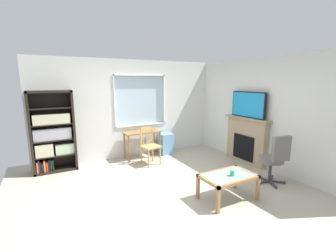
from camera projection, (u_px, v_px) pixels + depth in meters
ground at (171, 188)px, 4.48m from camera, size 5.81×5.49×0.02m
wall_back_with_window at (129, 110)px, 6.16m from camera, size 4.81×0.15×2.55m
wall_right at (264, 113)px, 5.38m from camera, size 0.12×4.69×2.55m
bookshelf at (52, 135)px, 5.16m from camera, size 0.90×0.38×1.81m
desk_under_window at (142, 136)px, 6.08m from camera, size 0.96×0.44×0.72m
wooden_chair at (150, 146)px, 5.66m from camera, size 0.49×0.47×0.90m
plastic_drawer_unit at (165, 143)px, 6.52m from camera, size 0.35×0.40×0.58m
fireplace at (246, 140)px, 5.73m from camera, size 0.26×1.26×1.14m
tv at (248, 105)px, 5.56m from camera, size 0.06×0.99×0.62m
office_chair at (275, 157)px, 4.52m from camera, size 0.57×0.59×1.00m
coffee_table at (228, 179)px, 3.96m from camera, size 0.92×0.58×0.45m
sippy_cup at (232, 173)px, 3.91m from camera, size 0.07×0.07×0.09m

